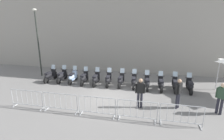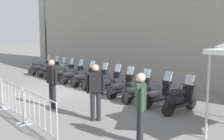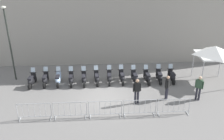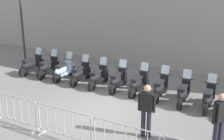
{
  "view_description": "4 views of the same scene",
  "coord_description": "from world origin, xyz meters",
  "px_view_note": "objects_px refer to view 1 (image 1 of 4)",
  "views": [
    {
      "loc": [
        3.25,
        -10.05,
        4.82
      ],
      "look_at": [
        -0.29,
        1.84,
        1.27
      ],
      "focal_mm": 28.23,
      "sensor_mm": 36.0,
      "label": 1
    },
    {
      "loc": [
        10.74,
        -4.44,
        2.64
      ],
      "look_at": [
        1.24,
        2.35,
        1.0
      ],
      "focal_mm": 41.95,
      "sensor_mm": 36.0,
      "label": 2
    },
    {
      "loc": [
        0.69,
        -14.34,
        8.25
      ],
      "look_at": [
        0.54,
        1.87,
        1.15
      ],
      "focal_mm": 38.21,
      "sensor_mm": 36.0,
      "label": 3
    },
    {
      "loc": [
        5.8,
        -8.52,
        4.95
      ],
      "look_at": [
        -0.49,
        1.28,
        1.13
      ],
      "focal_mm": 48.55,
      "sensor_mm": 36.0,
      "label": 4
    }
  ],
  "objects_px": {
    "motorcycle_0": "(50,76)",
    "officer_near_row_end": "(221,97)",
    "motorcycle_10": "(175,85)",
    "motorcycle_1": "(62,76)",
    "motorcycle_6": "(121,80)",
    "motorcycle_7": "(134,81)",
    "barrier_segment_1": "(60,103)",
    "motorcycle_3": "(84,78)",
    "barrier_segment_2": "(97,107)",
    "barrier_segment_4": "(181,116)",
    "officer_by_barriers": "(178,92)",
    "barrier_segment_0": "(27,99)",
    "motorcycle_5": "(108,80)",
    "motorcycle_11": "(190,86)",
    "barrier_segment_3": "(137,111)",
    "motorcycle_4": "(96,79)",
    "officer_mid_plaza": "(140,91)",
    "motorcycle_8": "(147,83)",
    "motorcycle_9": "(161,84)",
    "street_lamp": "(37,37)",
    "motorcycle_2": "(73,77)"
  },
  "relations": [
    {
      "from": "barrier_segment_0",
      "to": "barrier_segment_1",
      "type": "distance_m",
      "value": 2.05
    },
    {
      "from": "barrier_segment_2",
      "to": "barrier_segment_4",
      "type": "height_order",
      "value": "same"
    },
    {
      "from": "motorcycle_3",
      "to": "street_lamp",
      "type": "height_order",
      "value": "street_lamp"
    },
    {
      "from": "motorcycle_3",
      "to": "barrier_segment_2",
      "type": "relative_size",
      "value": 0.88
    },
    {
      "from": "motorcycle_6",
      "to": "street_lamp",
      "type": "relative_size",
      "value": 0.3
    },
    {
      "from": "motorcycle_4",
      "to": "barrier_segment_0",
      "type": "height_order",
      "value": "motorcycle_4"
    },
    {
      "from": "officer_near_row_end",
      "to": "officer_by_barriers",
      "type": "xyz_separation_m",
      "value": [
        -2.07,
        0.05,
        0.0
      ]
    },
    {
      "from": "barrier_segment_0",
      "to": "barrier_segment_4",
      "type": "height_order",
      "value": "same"
    },
    {
      "from": "barrier_segment_1",
      "to": "barrier_segment_4",
      "type": "height_order",
      "value": "same"
    },
    {
      "from": "barrier_segment_1",
      "to": "officer_mid_plaza",
      "type": "bearing_deg",
      "value": 22.83
    },
    {
      "from": "motorcycle_6",
      "to": "motorcycle_7",
      "type": "height_order",
      "value": "same"
    },
    {
      "from": "motorcycle_9",
      "to": "motorcycle_10",
      "type": "bearing_deg",
      "value": 8.43
    },
    {
      "from": "motorcycle_9",
      "to": "motorcycle_5",
      "type": "bearing_deg",
      "value": -177.34
    },
    {
      "from": "officer_near_row_end",
      "to": "motorcycle_3",
      "type": "bearing_deg",
      "value": 166.22
    },
    {
      "from": "motorcycle_10",
      "to": "barrier_segment_4",
      "type": "height_order",
      "value": "motorcycle_10"
    },
    {
      "from": "motorcycle_0",
      "to": "motorcycle_11",
      "type": "height_order",
      "value": "same"
    },
    {
      "from": "barrier_segment_1",
      "to": "officer_near_row_end",
      "type": "height_order",
      "value": "officer_near_row_end"
    },
    {
      "from": "motorcycle_4",
      "to": "barrier_segment_2",
      "type": "distance_m",
      "value": 4.59
    },
    {
      "from": "barrier_segment_0",
      "to": "street_lamp",
      "type": "xyz_separation_m",
      "value": [
        -3.14,
        5.28,
        2.92
      ]
    },
    {
      "from": "motorcycle_3",
      "to": "barrier_segment_3",
      "type": "bearing_deg",
      "value": -40.24
    },
    {
      "from": "motorcycle_3",
      "to": "officer_near_row_end",
      "type": "height_order",
      "value": "officer_near_row_end"
    },
    {
      "from": "motorcycle_6",
      "to": "motorcycle_1",
      "type": "bearing_deg",
      "value": -175.52
    },
    {
      "from": "motorcycle_7",
      "to": "barrier_segment_2",
      "type": "relative_size",
      "value": 0.88
    },
    {
      "from": "motorcycle_4",
      "to": "motorcycle_9",
      "type": "bearing_deg",
      "value": 3.83
    },
    {
      "from": "motorcycle_10",
      "to": "motorcycle_1",
      "type": "bearing_deg",
      "value": -176.07
    },
    {
      "from": "barrier_segment_4",
      "to": "officer_by_barriers",
      "type": "bearing_deg",
      "value": 92.18
    },
    {
      "from": "officer_by_barriers",
      "to": "motorcycle_5",
      "type": "bearing_deg",
      "value": 154.36
    },
    {
      "from": "motorcycle_0",
      "to": "officer_near_row_end",
      "type": "xyz_separation_m",
      "value": [
        11.7,
        -1.91,
        0.53
      ]
    },
    {
      "from": "motorcycle_2",
      "to": "barrier_segment_4",
      "type": "xyz_separation_m",
      "value": [
        7.77,
        -3.85,
        0.07
      ]
    },
    {
      "from": "barrier_segment_1",
      "to": "officer_mid_plaza",
      "type": "distance_m",
      "value": 4.39
    },
    {
      "from": "motorcycle_3",
      "to": "officer_mid_plaza",
      "type": "distance_m",
      "value": 5.41
    },
    {
      "from": "motorcycle_1",
      "to": "officer_near_row_end",
      "type": "relative_size",
      "value": 1.0
    },
    {
      "from": "motorcycle_5",
      "to": "motorcycle_7",
      "type": "relative_size",
      "value": 1.0
    },
    {
      "from": "officer_near_row_end",
      "to": "officer_mid_plaza",
      "type": "height_order",
      "value": "same"
    },
    {
      "from": "motorcycle_9",
      "to": "motorcycle_1",
      "type": "bearing_deg",
      "value": -176.63
    },
    {
      "from": "motorcycle_5",
      "to": "motorcycle_10",
      "type": "bearing_deg",
      "value": 3.81
    },
    {
      "from": "motorcycle_0",
      "to": "motorcycle_10",
      "type": "distance_m",
      "value": 9.64
    },
    {
      "from": "barrier_segment_3",
      "to": "officer_near_row_end",
      "type": "distance_m",
      "value": 4.48
    },
    {
      "from": "motorcycle_11",
      "to": "officer_by_barriers",
      "type": "xyz_separation_m",
      "value": [
        -0.95,
        -2.67,
        0.53
      ]
    },
    {
      "from": "motorcycle_4",
      "to": "barrier_segment_1",
      "type": "relative_size",
      "value": 0.88
    },
    {
      "from": "motorcycle_3",
      "to": "motorcycle_6",
      "type": "distance_m",
      "value": 2.89
    },
    {
      "from": "motorcycle_11",
      "to": "barrier_segment_1",
      "type": "xyz_separation_m",
      "value": [
        -7.01,
        -4.89,
        0.07
      ]
    },
    {
      "from": "barrier_segment_4",
      "to": "officer_by_barriers",
      "type": "height_order",
      "value": "officer_by_barriers"
    },
    {
      "from": "motorcycle_5",
      "to": "motorcycle_8",
      "type": "distance_m",
      "value": 2.89
    },
    {
      "from": "street_lamp",
      "to": "officer_by_barriers",
      "type": "distance_m",
      "value": 11.89
    },
    {
      "from": "barrier_segment_2",
      "to": "motorcycle_10",
      "type": "bearing_deg",
      "value": 49.6
    },
    {
      "from": "barrier_segment_2",
      "to": "officer_by_barriers",
      "type": "xyz_separation_m",
      "value": [
        4.02,
        2.07,
        0.46
      ]
    },
    {
      "from": "motorcycle_4",
      "to": "motorcycle_6",
      "type": "height_order",
      "value": "same"
    },
    {
      "from": "motorcycle_0",
      "to": "barrier_segment_4",
      "type": "bearing_deg",
      "value": -20.5
    },
    {
      "from": "officer_near_row_end",
      "to": "officer_mid_plaza",
      "type": "bearing_deg",
      "value": -173.47
    }
  ]
}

